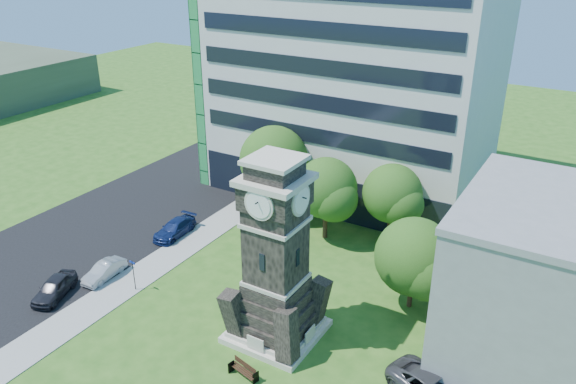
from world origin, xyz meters
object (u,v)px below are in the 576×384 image
Objects in this scene: car_street_south at (54,288)px; car_street_mid at (104,271)px; park_bench at (244,370)px; street_sign at (133,272)px; car_street_north at (175,229)px; clock_tower at (276,264)px.

car_street_south is 3.69m from car_street_mid.
car_street_mid is 2.00× the size of park_bench.
car_street_mid is at bearing -178.71° from park_bench.
car_street_north is at bearing 119.41° from street_sign.
clock_tower is 15.32m from car_street_mid.
street_sign is at bearing -3.08° from car_street_mid.
clock_tower reaches higher than car_street_north.
car_street_south is at bearing -100.04° from car_street_north.
street_sign is (3.12, 0.02, 0.94)m from car_street_mid.
car_street_mid is (-14.55, -1.13, -4.67)m from clock_tower.
clock_tower is 12.07m from street_sign.
clock_tower is at bearing 108.87° from park_bench.
clock_tower is at bearing -3.79° from car_street_south.
car_street_north is (0.09, 7.77, 0.05)m from car_street_mid.
park_bench is 12.32m from street_sign.
clock_tower reaches higher than car_street_south.
car_street_mid is at bearing -171.51° from street_sign.
clock_tower is 6.64× the size of park_bench.
clock_tower reaches higher than car_street_mid.
car_street_north is 1.82× the size of street_sign.
car_street_south reaches higher than car_street_mid.
car_street_south is at bearing -163.80° from clock_tower.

